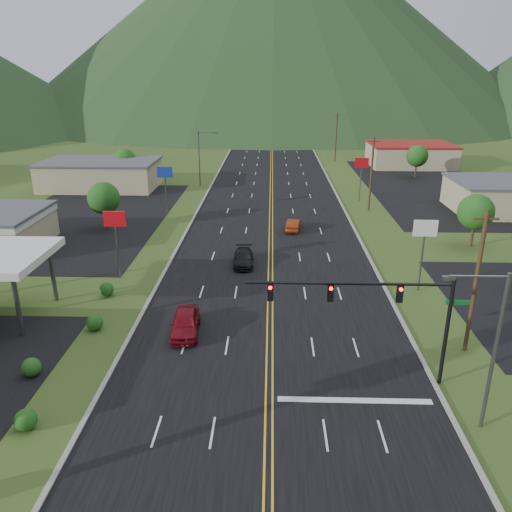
{
  "coord_description": "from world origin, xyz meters",
  "views": [
    {
      "loc": [
        -0.0,
        -12.53,
        18.08
      ],
      "look_at": [
        -1.15,
        24.07,
        4.5
      ],
      "focal_mm": 35.0,
      "sensor_mm": 36.0,
      "label": 1
    }
  ],
  "objects_px": {
    "car_dark_mid": "(243,258)",
    "streetlight_east": "(490,342)",
    "traffic_signal": "(381,304)",
    "streetlight_west": "(201,155)",
    "car_red_far": "(294,225)",
    "car_red_near": "(186,323)"
  },
  "relations": [
    {
      "from": "streetlight_east",
      "to": "car_dark_mid",
      "type": "distance_m",
      "value": 27.78
    },
    {
      "from": "streetlight_east",
      "to": "car_dark_mid",
      "type": "xyz_separation_m",
      "value": [
        -13.87,
        23.64,
        -4.49
      ]
    },
    {
      "from": "streetlight_west",
      "to": "car_red_far",
      "type": "bearing_deg",
      "value": -59.66
    },
    {
      "from": "streetlight_east",
      "to": "streetlight_west",
      "type": "relative_size",
      "value": 1.0
    },
    {
      "from": "streetlight_east",
      "to": "streetlight_west",
      "type": "distance_m",
      "value": 64.21
    },
    {
      "from": "streetlight_west",
      "to": "car_red_far",
      "type": "distance_m",
      "value": 28.94
    },
    {
      "from": "streetlight_east",
      "to": "traffic_signal",
      "type": "bearing_deg",
      "value": 139.61
    },
    {
      "from": "streetlight_west",
      "to": "car_dark_mid",
      "type": "height_order",
      "value": "streetlight_west"
    },
    {
      "from": "traffic_signal",
      "to": "car_dark_mid",
      "type": "bearing_deg",
      "value": 115.04
    },
    {
      "from": "streetlight_east",
      "to": "car_red_near",
      "type": "xyz_separation_m",
      "value": [
        -17.34,
        9.69,
        -4.35
      ]
    },
    {
      "from": "traffic_signal",
      "to": "streetlight_west",
      "type": "xyz_separation_m",
      "value": [
        -18.16,
        56.0,
        -0.15
      ]
    },
    {
      "from": "car_red_far",
      "to": "streetlight_west",
      "type": "bearing_deg",
      "value": -49.77
    },
    {
      "from": "streetlight_east",
      "to": "car_red_far",
      "type": "bearing_deg",
      "value": 103.4
    },
    {
      "from": "streetlight_east",
      "to": "streetlight_west",
      "type": "height_order",
      "value": "same"
    },
    {
      "from": "streetlight_east",
      "to": "car_dark_mid",
      "type": "height_order",
      "value": "streetlight_east"
    },
    {
      "from": "traffic_signal",
      "to": "car_red_far",
      "type": "height_order",
      "value": "traffic_signal"
    },
    {
      "from": "streetlight_west",
      "to": "car_dark_mid",
      "type": "distance_m",
      "value": 37.72
    },
    {
      "from": "car_dark_mid",
      "to": "streetlight_east",
      "type": "bearing_deg",
      "value": -61.94
    },
    {
      "from": "streetlight_west",
      "to": "car_red_far",
      "type": "height_order",
      "value": "streetlight_west"
    },
    {
      "from": "traffic_signal",
      "to": "streetlight_east",
      "type": "distance_m",
      "value": 6.17
    },
    {
      "from": "car_red_near",
      "to": "car_dark_mid",
      "type": "bearing_deg",
      "value": 72.02
    },
    {
      "from": "car_red_near",
      "to": "car_red_far",
      "type": "relative_size",
      "value": 1.16
    }
  ]
}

